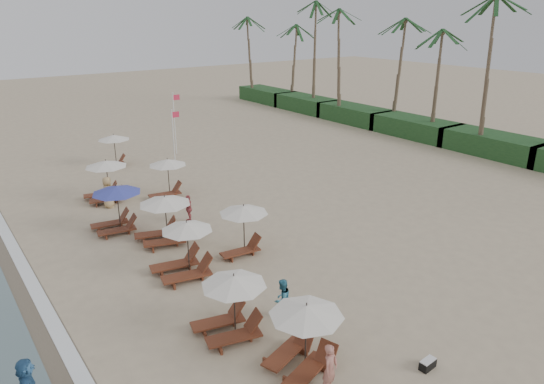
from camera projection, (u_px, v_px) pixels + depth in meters
ground at (356, 274)px, 20.75m from camera, size 160.00×160.00×0.00m
foam_line at (18, 257)px, 22.13m from camera, size 0.50×140.00×0.02m
shrub_hedge at (415, 127)px, 43.68m from camera, size 3.20×53.00×1.60m
palm_row at (417, 19)px, 41.20m from camera, size 7.00×52.00×12.30m
lounger_station_0 at (301, 335)px, 14.94m from camera, size 2.57×2.32×2.12m
lounger_station_1 at (229, 305)px, 16.51m from camera, size 2.55×2.23×2.17m
lounger_station_2 at (182, 252)px, 20.31m from camera, size 2.63×2.30×2.33m
lounger_station_3 at (162, 219)px, 23.26m from camera, size 2.73×2.45×2.25m
lounger_station_4 at (114, 207)px, 24.46m from camera, size 2.62×2.42×2.33m
lounger_station_5 at (104, 180)px, 28.47m from camera, size 2.63×2.38×2.38m
inland_station_0 at (242, 224)px, 22.09m from camera, size 2.59×2.24×2.22m
inland_station_1 at (166, 174)px, 29.10m from camera, size 2.65×2.24×2.22m
inland_station_2 at (113, 146)px, 34.95m from camera, size 2.56×2.24×2.22m
beachgoer_near at (330, 369)px, 14.05m from camera, size 0.67×0.55×1.57m
beachgoer_mid_a at (282, 299)px, 17.53m from camera, size 0.86×0.74×1.52m
beachgoer_far_a at (189, 208)px, 25.71m from camera, size 0.78×0.93×1.49m
beachgoer_far_b at (108, 192)px, 27.60m from camera, size 0.79×1.00×1.79m
duffel_bag at (428, 364)px, 15.18m from camera, size 0.58×0.32×0.31m
flag_pole_near at (174, 135)px, 34.61m from camera, size 0.59×0.08×4.10m
flag_pole_far at (175, 120)px, 37.65m from camera, size 0.60×0.08×4.75m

